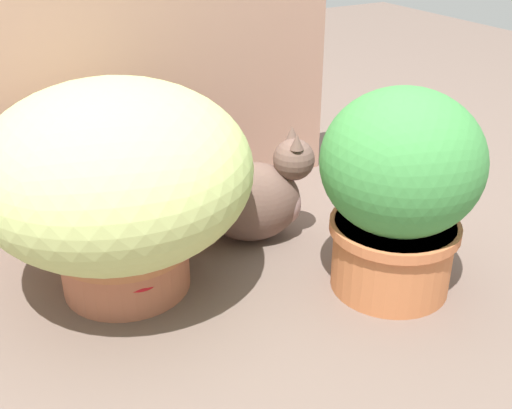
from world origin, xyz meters
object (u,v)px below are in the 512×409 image
object	(u,v)px
leafy_planter	(399,187)
mushroom_ornament_pink	(174,250)
cat	(258,197)
grass_planter	(117,179)
mushroom_ornament_red	(139,280)

from	to	relation	value
leafy_planter	mushroom_ornament_pink	bearing A→B (deg)	150.86
leafy_planter	cat	bearing A→B (deg)	113.94
leafy_planter	grass_planter	bearing A→B (deg)	150.33
cat	leafy_planter	bearing A→B (deg)	-66.06
mushroom_ornament_red	mushroom_ornament_pink	distance (m)	0.12
leafy_planter	cat	size ratio (longest dim) A/B	1.35
leafy_planter	mushroom_ornament_red	xyz separation A→B (m)	(-0.56, 0.20, -0.18)
grass_planter	cat	world-z (taller)	grass_planter
leafy_planter	mushroom_ornament_red	world-z (taller)	leafy_planter
mushroom_ornament_red	mushroom_ornament_pink	bearing A→B (deg)	24.98
leafy_planter	mushroom_ornament_red	bearing A→B (deg)	160.22
grass_planter	mushroom_ornament_pink	bearing A→B (deg)	-32.00
grass_planter	leafy_planter	world-z (taller)	grass_planter
grass_planter	cat	xyz separation A→B (m)	(0.39, 0.04, -0.16)
cat	mushroom_ornament_pink	bearing A→B (deg)	-159.74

